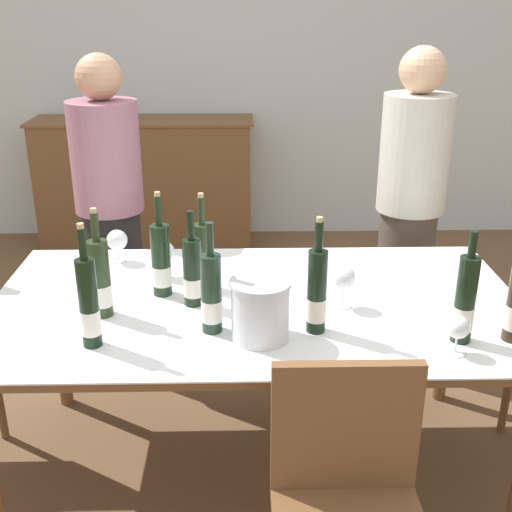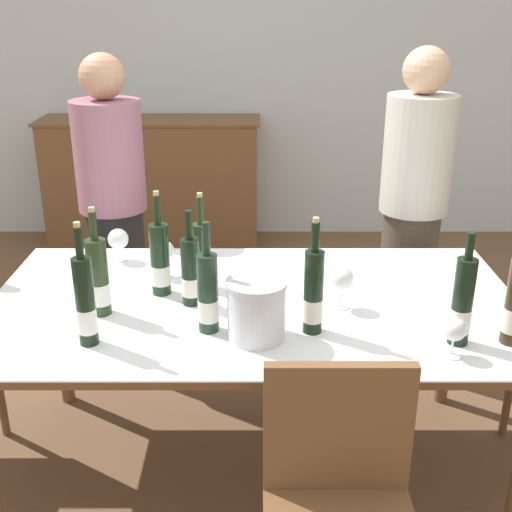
% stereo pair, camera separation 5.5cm
% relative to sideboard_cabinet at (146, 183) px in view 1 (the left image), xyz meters
% --- Properties ---
extents(ground_plane, '(12.00, 12.00, 0.00)m').
position_rel_sideboard_cabinet_xyz_m(ground_plane, '(0.77, -2.57, -0.48)').
color(ground_plane, brown).
extents(back_wall, '(8.00, 0.10, 2.80)m').
position_rel_sideboard_cabinet_xyz_m(back_wall, '(0.77, 0.29, 0.92)').
color(back_wall, silver).
rests_on(back_wall, ground_plane).
extents(sideboard_cabinet, '(1.62, 0.46, 0.96)m').
position_rel_sideboard_cabinet_xyz_m(sideboard_cabinet, '(0.00, 0.00, 0.00)').
color(sideboard_cabinet, brown).
rests_on(sideboard_cabinet, ground_plane).
extents(dining_table, '(1.97, 1.07, 0.74)m').
position_rel_sideboard_cabinet_xyz_m(dining_table, '(0.77, -2.57, 0.20)').
color(dining_table, brown).
rests_on(dining_table, ground_plane).
extents(ice_bucket, '(0.20, 0.20, 0.21)m').
position_rel_sideboard_cabinet_xyz_m(ice_bucket, '(0.78, -2.84, 0.37)').
color(ice_bucket, silver).
rests_on(ice_bucket, dining_table).
extents(wine_bottle_0, '(0.07, 0.07, 0.38)m').
position_rel_sideboard_cabinet_xyz_m(wine_bottle_0, '(1.44, -2.88, 0.40)').
color(wine_bottle_0, black).
rests_on(wine_bottle_0, dining_table).
extents(wine_bottle_1, '(0.07, 0.07, 0.39)m').
position_rel_sideboard_cabinet_xyz_m(wine_bottle_1, '(0.62, -2.79, 0.39)').
color(wine_bottle_1, '#1E3323').
rests_on(wine_bottle_1, dining_table).
extents(wine_bottle_3, '(0.06, 0.06, 0.42)m').
position_rel_sideboard_cabinet_xyz_m(wine_bottle_3, '(0.24, -2.88, 0.40)').
color(wine_bottle_3, black).
rests_on(wine_bottle_3, dining_table).
extents(wine_bottle_4, '(0.07, 0.07, 0.36)m').
position_rel_sideboard_cabinet_xyz_m(wine_bottle_4, '(0.55, -2.59, 0.38)').
color(wine_bottle_4, black).
rests_on(wine_bottle_4, dining_table).
extents(wine_bottle_5, '(0.07, 0.07, 0.40)m').
position_rel_sideboard_cabinet_xyz_m(wine_bottle_5, '(0.97, -2.80, 0.40)').
color(wine_bottle_5, black).
rests_on(wine_bottle_5, dining_table).
extents(wine_bottle_6, '(0.07, 0.07, 0.38)m').
position_rel_sideboard_cabinet_xyz_m(wine_bottle_6, '(0.57, -2.45, 0.38)').
color(wine_bottle_6, '#28381E').
rests_on(wine_bottle_6, dining_table).
extents(wine_bottle_7, '(0.07, 0.07, 0.40)m').
position_rel_sideboard_cabinet_xyz_m(wine_bottle_7, '(0.23, -2.67, 0.39)').
color(wine_bottle_7, '#28381E').
rests_on(wine_bottle_7, dining_table).
extents(wine_bottle_8, '(0.07, 0.07, 0.40)m').
position_rel_sideboard_cabinet_xyz_m(wine_bottle_8, '(0.42, -2.50, 0.39)').
color(wine_bottle_8, black).
rests_on(wine_bottle_8, dining_table).
extents(wine_glass_0, '(0.09, 0.09, 0.14)m').
position_rel_sideboard_cabinet_xyz_m(wine_glass_0, '(0.20, -2.17, 0.35)').
color(wine_glass_0, white).
rests_on(wine_glass_0, dining_table).
extents(wine_glass_1, '(0.08, 0.08, 0.13)m').
position_rel_sideboard_cabinet_xyz_m(wine_glass_1, '(1.40, -2.96, 0.35)').
color(wine_glass_1, white).
rests_on(wine_glass_1, dining_table).
extents(wine_glass_2, '(0.09, 0.09, 0.16)m').
position_rel_sideboard_cabinet_xyz_m(wine_glass_2, '(1.09, -2.62, 0.37)').
color(wine_glass_2, white).
rests_on(wine_glass_2, dining_table).
extents(wine_glass_3, '(0.09, 0.09, 0.15)m').
position_rel_sideboard_cabinet_xyz_m(wine_glass_3, '(0.41, -2.34, 0.36)').
color(wine_glass_3, white).
rests_on(wine_glass_3, dining_table).
extents(chair_near_front, '(0.42, 0.42, 0.87)m').
position_rel_sideboard_cabinet_xyz_m(chair_near_front, '(1.01, -3.34, 0.03)').
color(chair_near_front, brown).
rests_on(chair_near_front, ground_plane).
extents(person_host, '(0.33, 0.33, 1.56)m').
position_rel_sideboard_cabinet_xyz_m(person_host, '(0.08, -1.71, 0.30)').
color(person_host, '#262628').
rests_on(person_host, ground_plane).
extents(person_guest_left, '(0.33, 0.33, 1.59)m').
position_rel_sideboard_cabinet_xyz_m(person_guest_left, '(1.55, -1.73, 0.32)').
color(person_guest_left, '#51473D').
rests_on(person_guest_left, ground_plane).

